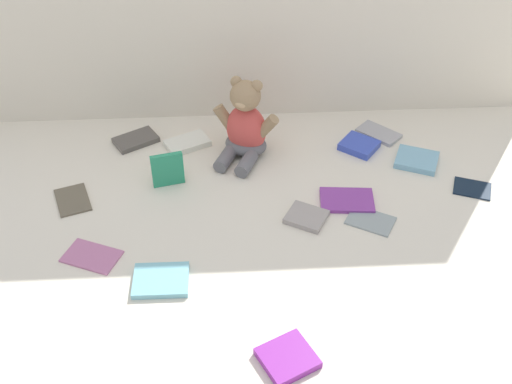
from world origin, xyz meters
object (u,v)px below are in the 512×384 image
object	(u,v)px
book_case_10	(161,280)
book_case_11	(472,187)
teddy_bear	(245,127)
book_case_2	(72,199)
book_case_12	(359,145)
book_case_9	(187,143)
book_case_1	(168,170)
book_case_13	(306,217)
book_case_8	(288,358)
book_case_3	(136,140)
book_case_5	(92,256)
book_case_7	(417,160)
book_case_0	(379,133)
book_case_4	(347,200)
book_case_6	(371,220)

from	to	relation	value
book_case_10	book_case_11	bearing A→B (deg)	110.19
teddy_bear	book_case_11	size ratio (longest dim) A/B	2.44
book_case_2	book_case_11	bearing A→B (deg)	160.23
book_case_2	book_case_12	bearing A→B (deg)	174.36
book_case_11	book_case_9	bearing A→B (deg)	-86.41
book_case_1	book_case_13	distance (m)	0.38
book_case_8	book_case_10	world-z (taller)	book_case_8
book_case_3	book_case_5	distance (m)	0.46
book_case_8	book_case_13	size ratio (longest dim) A/B	1.08
book_case_8	book_case_7	bearing A→B (deg)	120.07
book_case_1	book_case_0	bearing A→B (deg)	4.79
book_case_7	book_case_9	xyz separation A→B (m)	(-0.62, 0.12, -0.00)
teddy_bear	book_case_8	distance (m)	0.70
book_case_7	book_case_13	world-z (taller)	book_case_7
book_case_1	book_case_7	world-z (taller)	book_case_1
book_case_2	book_case_10	world-z (taller)	book_case_10
teddy_bear	book_case_7	size ratio (longest dim) A/B	2.07
book_case_5	book_case_8	distance (m)	0.52
teddy_bear	book_case_5	size ratio (longest dim) A/B	1.81
book_case_3	book_case_11	bearing A→B (deg)	-136.89
book_case_11	book_case_12	size ratio (longest dim) A/B	0.99
book_case_4	book_case_6	xyz separation A→B (m)	(0.05, -0.08, -0.00)
book_case_7	book_case_13	size ratio (longest dim) A/B	1.18
teddy_bear	book_case_9	size ratio (longest dim) A/B	1.90
book_case_3	book_case_12	xyz separation A→B (m)	(0.63, -0.07, 0.00)
teddy_bear	book_case_7	xyz separation A→B (m)	(0.46, -0.07, -0.08)
book_case_6	book_case_1	bearing A→B (deg)	-79.59
book_case_0	book_case_6	bearing A→B (deg)	29.97
book_case_5	book_case_9	bearing A→B (deg)	-2.40
book_case_13	book_case_2	bearing A→B (deg)	109.28
book_case_1	book_case_12	xyz separation A→B (m)	(0.52, 0.13, -0.04)
book_case_5	book_case_9	xyz separation A→B (m)	(0.21, 0.43, 0.00)
book_case_7	book_case_11	xyz separation A→B (m)	(0.11, -0.12, -0.00)
book_case_5	book_case_12	bearing A→B (deg)	-37.25
book_case_5	book_case_9	world-z (taller)	book_case_9
book_case_4	book_case_8	distance (m)	0.50
teddy_bear	book_case_4	bearing A→B (deg)	-18.65
book_case_2	book_case_6	distance (m)	0.75
book_case_4	book_case_8	world-z (taller)	book_case_8
book_case_6	book_case_11	distance (m)	0.31
book_case_3	book_case_11	size ratio (longest dim) A/B	1.27
book_case_0	book_case_2	distance (m)	0.87
book_case_5	book_case_6	bearing A→B (deg)	-59.40
book_case_2	book_case_13	size ratio (longest dim) A/B	1.22
book_case_3	book_case_5	bearing A→B (deg)	141.95
book_case_7	book_case_11	bearing A→B (deg)	66.72
book_case_3	book_case_10	xyz separation A→B (m)	(0.10, -0.54, -0.00)
book_case_4	book_case_11	xyz separation A→B (m)	(0.33, 0.03, -0.00)
book_case_4	book_case_11	size ratio (longest dim) A/B	1.44
book_case_3	book_case_13	distance (m)	0.57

